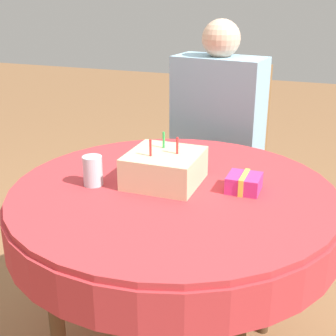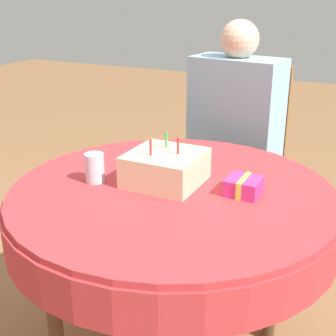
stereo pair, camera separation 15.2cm
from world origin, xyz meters
name	(u,v)px [view 1 (the left image)]	position (x,y,z in m)	size (l,w,h in m)	color
dining_table	(173,212)	(0.00, 0.00, 0.64)	(1.09, 1.09, 0.72)	#BC3338
chair	(222,158)	(-0.05, 0.87, 0.53)	(0.47, 0.47, 0.99)	brown
person	(216,125)	(-0.06, 0.78, 0.72)	(0.44, 0.34, 1.21)	#DBB293
birthday_cake	(164,168)	(-0.04, 0.03, 0.78)	(0.23, 0.23, 0.16)	beige
drinking_glass	(93,171)	(-0.26, -0.07, 0.77)	(0.07, 0.07, 0.10)	silver
gift_box	(244,183)	(0.22, 0.06, 0.75)	(0.10, 0.11, 0.06)	#D13384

